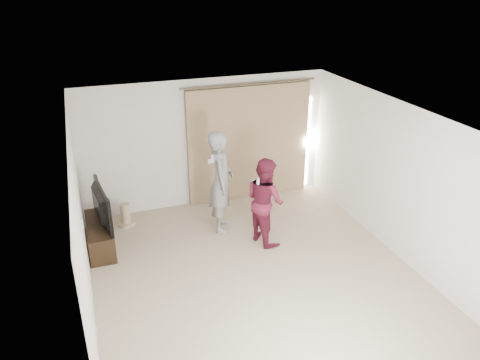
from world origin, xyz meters
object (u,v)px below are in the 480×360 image
tv (96,206)px  person_woman (265,201)px  tv_console (100,235)px  person_man (221,182)px

tv → person_woman: 2.90m
tv_console → tv: tv is taller
person_man → person_woman: (0.60, -0.66, -0.17)m
tv_console → person_man: person_man is taller
tv → person_woman: person_woman is taller
tv_console → person_woman: size_ratio=0.78×
tv → tv_console: bearing=-0.0°
person_woman → tv_console: bearing=165.7°
tv_console → person_man: (2.21, -0.06, 0.72)m
person_woman → person_man: bearing=132.3°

